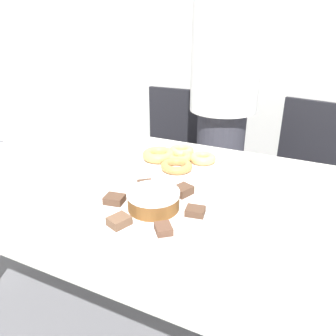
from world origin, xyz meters
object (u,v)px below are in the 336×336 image
object	(u,v)px
plate_cake	(154,210)
office_chair_right	(299,186)
plate_donuts	(179,162)
person_standing	(224,97)
office_chair_left	(168,161)
frosted_cake	(153,200)

from	to	relation	value
plate_cake	office_chair_right	bearing A→B (deg)	71.39
office_chair_right	plate_donuts	world-z (taller)	office_chair_right
plate_donuts	person_standing	bearing A→B (deg)	87.59
office_chair_right	plate_donuts	bearing A→B (deg)	-109.54
office_chair_left	office_chair_right	xyz separation A→B (m)	(0.84, -0.00, 0.00)
person_standing	plate_cake	distance (m)	0.91
office_chair_right	office_chair_left	bearing A→B (deg)	-167.53
office_chair_right	plate_cake	bearing A→B (deg)	-96.04
plate_cake	office_chair_left	bearing A→B (deg)	113.58
office_chair_right	plate_cake	distance (m)	1.20
frosted_cake	plate_cake	bearing A→B (deg)	97.13
person_standing	office_chair_right	world-z (taller)	person_standing
office_chair_left	frosted_cake	bearing A→B (deg)	-67.61
frosted_cake	plate_donuts	bearing A→B (deg)	102.41
person_standing	office_chair_left	size ratio (longest dim) A/B	1.98
office_chair_left	plate_cake	size ratio (longest dim) A/B	2.45
office_chair_right	frosted_cake	size ratio (longest dim) A/B	5.53
office_chair_right	plate_cake	xyz separation A→B (m)	(-0.37, -1.09, 0.34)
person_standing	office_chair_left	bearing A→B (deg)	154.09
frosted_cake	office_chair_left	bearing A→B (deg)	113.58
plate_cake	frosted_cake	world-z (taller)	frosted_cake
plate_cake	plate_donuts	bearing A→B (deg)	102.41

